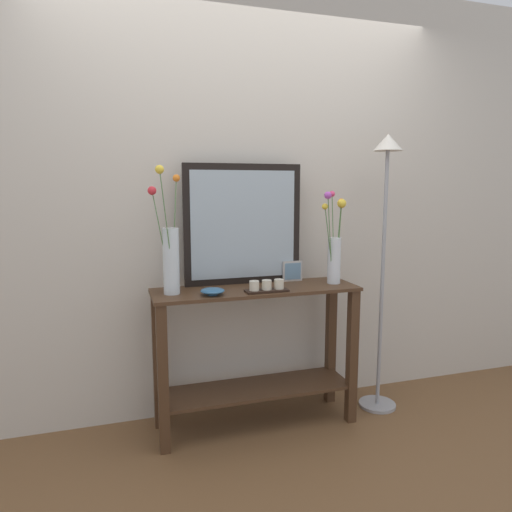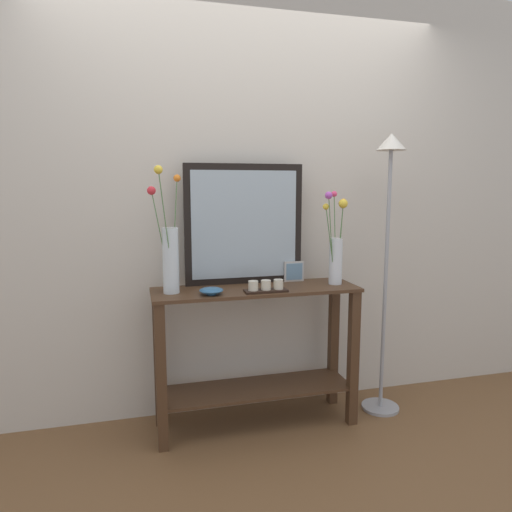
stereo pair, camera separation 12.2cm
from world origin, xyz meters
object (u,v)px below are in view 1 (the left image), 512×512
at_px(mirror_leaning, 243,225).
at_px(candle_tray, 267,287).
at_px(console_table, 256,344).
at_px(vase_right, 334,250).
at_px(tall_vase_left, 170,254).
at_px(floor_lamp, 385,227).
at_px(picture_frame_small, 292,271).
at_px(decorative_bowl, 213,291).

distance_m(mirror_leaning, candle_tray, 0.43).
bearing_deg(candle_tray, mirror_leaning, 103.63).
distance_m(console_table, vase_right, 0.74).
bearing_deg(vase_right, tall_vase_left, 179.18).
bearing_deg(floor_lamp, tall_vase_left, 179.09).
bearing_deg(picture_frame_small, floor_lamp, -14.69).
relative_size(picture_frame_small, floor_lamp, 0.07).
height_order(console_table, candle_tray, candle_tray).
distance_m(tall_vase_left, floor_lamp, 1.34).
xyz_separation_m(console_table, candle_tray, (0.03, -0.11, 0.37)).
bearing_deg(mirror_leaning, picture_frame_small, -4.70).
height_order(vase_right, floor_lamp, floor_lamp).
bearing_deg(console_table, decorative_bowl, -161.01).
distance_m(candle_tray, picture_frame_small, 0.34).
relative_size(mirror_leaning, picture_frame_small, 5.60).
bearing_deg(vase_right, floor_lamp, -1.18).
distance_m(console_table, picture_frame_small, 0.51).
xyz_separation_m(mirror_leaning, picture_frame_small, (0.31, -0.03, -0.30)).
relative_size(vase_right, floor_lamp, 0.32).
distance_m(console_table, candle_tray, 0.38).
height_order(tall_vase_left, candle_tray, tall_vase_left).
distance_m(mirror_leaning, tall_vase_left, 0.50).
distance_m(console_table, floor_lamp, 1.08).
bearing_deg(console_table, floor_lamp, -1.44).
bearing_deg(tall_vase_left, floor_lamp, -0.91).
xyz_separation_m(tall_vase_left, candle_tray, (0.52, -0.11, -0.19)).
bearing_deg(mirror_leaning, console_table, -77.44).
bearing_deg(candle_tray, vase_right, 11.46).
bearing_deg(picture_frame_small, tall_vase_left, -170.82).
distance_m(vase_right, floor_lamp, 0.36).
bearing_deg(floor_lamp, picture_frame_small, 165.31).
distance_m(vase_right, candle_tray, 0.51).
height_order(tall_vase_left, picture_frame_small, tall_vase_left).
bearing_deg(decorative_bowl, picture_frame_small, 21.58).
relative_size(mirror_leaning, tall_vase_left, 1.04).
bearing_deg(picture_frame_small, decorative_bowl, -158.42).
distance_m(tall_vase_left, decorative_bowl, 0.31).
bearing_deg(tall_vase_left, decorative_bowl, -24.47).
xyz_separation_m(tall_vase_left, floor_lamp, (1.33, -0.02, 0.12)).
xyz_separation_m(console_table, decorative_bowl, (-0.28, -0.10, 0.36)).
relative_size(tall_vase_left, floor_lamp, 0.40).
height_order(picture_frame_small, floor_lamp, floor_lamp).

